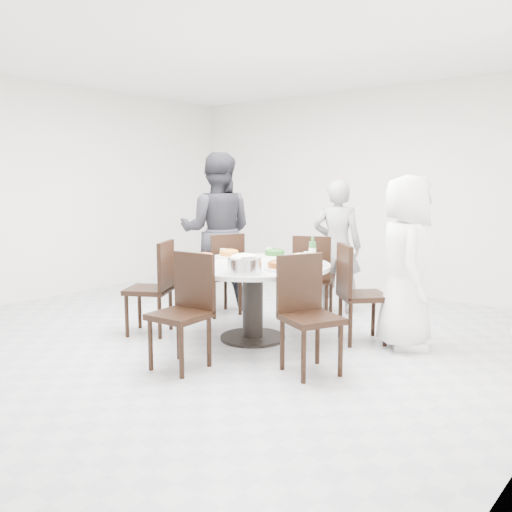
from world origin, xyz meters
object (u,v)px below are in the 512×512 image
Objects in this scene: chair_ne at (363,293)px; chair_nw at (220,274)px; diner_right at (406,262)px; diner_middle at (337,247)px; diner_left at (217,231)px; dining_table at (253,302)px; rice_bowl at (244,266)px; chair_se at (311,316)px; soup_bowl at (202,262)px; beverage_bottle at (312,249)px; chair_sw at (149,288)px; chair_n at (314,276)px; chair_s at (179,312)px.

chair_ne is 1.81m from chair_nw.
chair_ne is at bearing 73.33° from diner_right.
diner_left reaches higher than diner_middle.
dining_table is 5.02× the size of rice_bowl.
dining_table is at bearing 90.73° from chair_se.
soup_bowl is (-1.15, -1.02, 0.31)m from chair_ne.
soup_bowl is (-0.34, -1.89, 0.01)m from diner_middle.
rice_bowl is (-0.69, -0.01, 0.34)m from chair_se.
chair_nw reaches higher than dining_table.
beverage_bottle is at bearing 84.97° from diner_middle.
chair_ne and chair_nw have the same top height.
chair_se is at bearing 80.79° from chair_nw.
diner_left reaches higher than diner_right.
diner_left is at bearing 140.54° from rice_bowl.
diner_right is 6.30× the size of soup_bowl.
diner_right reaches higher than chair_sw.
chair_se is (0.97, -0.43, 0.10)m from dining_table.
diner_right is at bearing 139.64° from chair_n.
chair_nw reaches higher than rice_bowl.
chair_ne and chair_se have the same top height.
diner_left is (-1.26, -0.71, 0.16)m from diner_middle.
diner_middle is 1.00m from beverage_bottle.
chair_n is 3.18× the size of rice_bowl.
chair_n and chair_sw have the same top height.
chair_n is 1.86m from chair_sw.
chair_ne is 0.51m from diner_right.
diner_middle reaches higher than rice_bowl.
beverage_bottle is (1.28, 1.04, 0.40)m from chair_sw.
chair_nw is 3.90× the size of beverage_bottle.
chair_n is at bearing 57.34° from chair_se.
soup_bowl is at bearing 85.17° from chair_ne.
diner_left is 7.70× the size of beverage_bottle.
diner_right is 1.42m from diner_middle.
rice_bowl is at bearing 108.11° from diner_right.
chair_sw is 1.70m from beverage_bottle.
chair_se reaches higher than soup_bowl.
soup_bowl is at bearing -123.31° from beverage_bottle.
diner_middle reaches higher than chair_ne.
chair_ne is 1.00× the size of chair_se.
rice_bowl is at bearing 68.76° from chair_nw.
chair_n reaches higher than soup_bowl.
rice_bowl is (0.21, 0.58, 0.34)m from chair_s.
dining_table is at bearing 77.99° from chair_nw.
rice_bowl is at bearing 116.05° from chair_se.
chair_se reaches higher than dining_table.
chair_sw is 1.00× the size of chair_se.
dining_table is 1.07m from chair_ne.
chair_nw is 0.59× the size of diner_right.
diner_right is at bearing 142.01° from diner_left.
beverage_bottle is at bearing 97.78° from chair_n.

